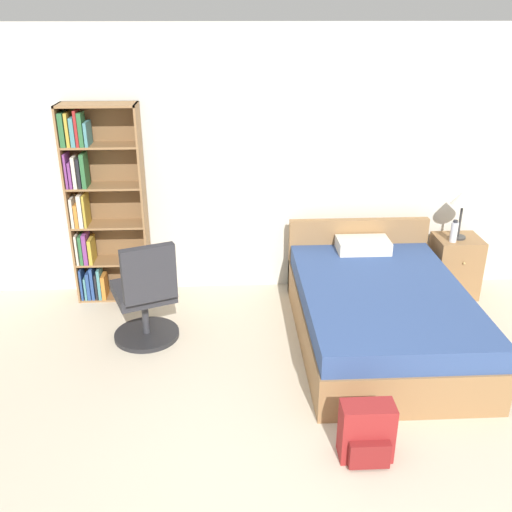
{
  "coord_description": "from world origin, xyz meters",
  "views": [
    {
      "loc": [
        -0.56,
        -2.23,
        2.71
      ],
      "look_at": [
        -0.34,
        1.98,
        0.87
      ],
      "focal_mm": 40.0,
      "sensor_mm": 36.0,
      "label": 1
    }
  ],
  "objects_px": {
    "bed": "(379,311)",
    "backpack_red": "(367,433)",
    "table_lamp": "(463,200)",
    "water_bottle": "(454,232)",
    "office_chair": "(146,298)",
    "bookshelf": "(98,206)",
    "nightstand": "(455,266)"
  },
  "relations": [
    {
      "from": "bookshelf",
      "to": "backpack_red",
      "type": "xyz_separation_m",
      "value": [
        2.11,
        -2.4,
        -0.77
      ]
    },
    {
      "from": "backpack_red",
      "to": "bookshelf",
      "type": "bearing_deg",
      "value": 131.35
    },
    {
      "from": "table_lamp",
      "to": "water_bottle",
      "type": "height_order",
      "value": "table_lamp"
    },
    {
      "from": "bookshelf",
      "to": "nightstand",
      "type": "relative_size",
      "value": 3.13
    },
    {
      "from": "bed",
      "to": "backpack_red",
      "type": "bearing_deg",
      "value": -106.8
    },
    {
      "from": "bed",
      "to": "office_chair",
      "type": "xyz_separation_m",
      "value": [
        -2.02,
        0.07,
        0.15
      ]
    },
    {
      "from": "water_bottle",
      "to": "backpack_red",
      "type": "relative_size",
      "value": 0.54
    },
    {
      "from": "office_chair",
      "to": "nightstand",
      "type": "relative_size",
      "value": 1.59
    },
    {
      "from": "nightstand",
      "to": "table_lamp",
      "type": "distance_m",
      "value": 0.7
    },
    {
      "from": "nightstand",
      "to": "table_lamp",
      "type": "xyz_separation_m",
      "value": [
        -0.02,
        -0.01,
        0.7
      ]
    },
    {
      "from": "nightstand",
      "to": "table_lamp",
      "type": "relative_size",
      "value": 1.24
    },
    {
      "from": "backpack_red",
      "to": "water_bottle",
      "type": "bearing_deg",
      "value": 58.8
    },
    {
      "from": "bed",
      "to": "water_bottle",
      "type": "height_order",
      "value": "water_bottle"
    },
    {
      "from": "office_chair",
      "to": "water_bottle",
      "type": "distance_m",
      "value": 2.99
    },
    {
      "from": "bookshelf",
      "to": "backpack_red",
      "type": "bearing_deg",
      "value": -48.65
    },
    {
      "from": "water_bottle",
      "to": "backpack_red",
      "type": "distance_m",
      "value": 2.6
    },
    {
      "from": "bed",
      "to": "nightstand",
      "type": "xyz_separation_m",
      "value": [
        0.99,
        0.84,
        0.03
      ]
    },
    {
      "from": "bed",
      "to": "backpack_red",
      "type": "height_order",
      "value": "bed"
    },
    {
      "from": "bed",
      "to": "nightstand",
      "type": "relative_size",
      "value": 3.37
    },
    {
      "from": "bookshelf",
      "to": "water_bottle",
      "type": "xyz_separation_m",
      "value": [
        3.43,
        -0.22,
        -0.24
      ]
    },
    {
      "from": "office_chair",
      "to": "water_bottle",
      "type": "xyz_separation_m",
      "value": [
        2.9,
        0.67,
        0.29
      ]
    },
    {
      "from": "office_chair",
      "to": "water_bottle",
      "type": "bearing_deg",
      "value": 13.08
    },
    {
      "from": "bookshelf",
      "to": "table_lamp",
      "type": "distance_m",
      "value": 3.52
    },
    {
      "from": "nightstand",
      "to": "backpack_red",
      "type": "relative_size",
      "value": 1.51
    },
    {
      "from": "nightstand",
      "to": "water_bottle",
      "type": "relative_size",
      "value": 2.78
    },
    {
      "from": "backpack_red",
      "to": "table_lamp",
      "type": "bearing_deg",
      "value": 58.26
    },
    {
      "from": "bed",
      "to": "water_bottle",
      "type": "distance_m",
      "value": 1.24
    },
    {
      "from": "bookshelf",
      "to": "bed",
      "type": "height_order",
      "value": "bookshelf"
    },
    {
      "from": "office_chair",
      "to": "water_bottle",
      "type": "height_order",
      "value": "office_chair"
    },
    {
      "from": "backpack_red",
      "to": "office_chair",
      "type": "bearing_deg",
      "value": 136.49
    },
    {
      "from": "office_chair",
      "to": "table_lamp",
      "type": "bearing_deg",
      "value": 14.39
    },
    {
      "from": "bookshelf",
      "to": "nightstand",
      "type": "height_order",
      "value": "bookshelf"
    }
  ]
}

